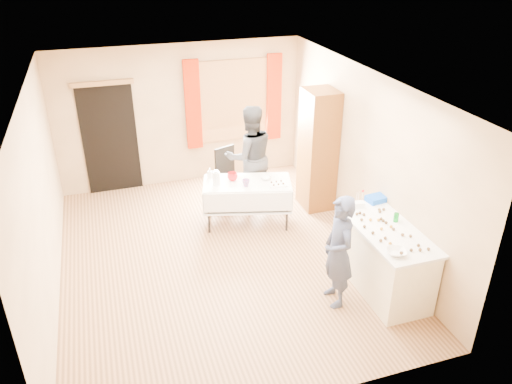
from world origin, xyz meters
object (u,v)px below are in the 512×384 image
object	(u,v)px
cabinet	(318,150)
counter	(384,259)
party_table	(247,199)
chair	(231,185)
woman	(250,157)
girl	(338,252)

from	to	relation	value
cabinet	counter	size ratio (longest dim) A/B	1.35
cabinet	party_table	xyz separation A→B (m)	(-1.32, -0.23, -0.59)
chair	woman	bearing A→B (deg)	-58.89
cabinet	counter	world-z (taller)	cabinet
cabinet	girl	world-z (taller)	cabinet
counter	girl	distance (m)	0.78
woman	cabinet	bearing A→B (deg)	159.68
party_table	woman	distance (m)	0.81
counter	chair	size ratio (longest dim) A/B	1.57
chair	party_table	bearing A→B (deg)	-107.44
cabinet	party_table	distance (m)	1.46
party_table	chair	world-z (taller)	chair
cabinet	woman	bearing A→B (deg)	159.64
cabinet	party_table	size ratio (longest dim) A/B	1.34
counter	girl	bearing A→B (deg)	-174.23
chair	girl	distance (m)	3.18
woman	party_table	bearing A→B (deg)	68.81
counter	cabinet	bearing A→B (deg)	87.62
girl	woman	world-z (taller)	woman
counter	girl	size ratio (longest dim) A/B	1.01
cabinet	chair	xyz separation A→B (m)	(-1.37, 0.63, -0.74)
counter	party_table	world-z (taller)	counter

